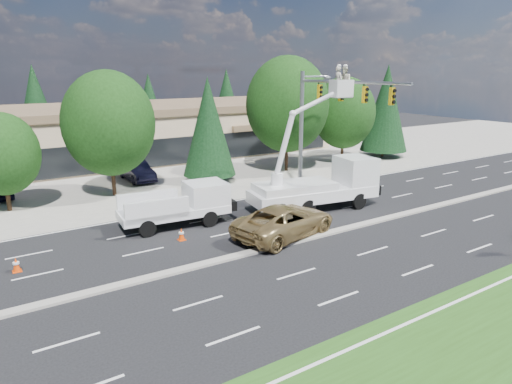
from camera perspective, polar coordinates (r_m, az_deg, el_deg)
ground at (r=23.76m, az=0.30°, el=-7.45°), size 140.00×140.00×0.00m
concrete_apron at (r=41.21m, az=-15.20°, el=1.76°), size 140.00×22.00×0.01m
road_median at (r=23.74m, az=0.30°, el=-7.31°), size 120.00×0.55×0.12m
strip_mall at (r=50.19m, az=-19.03°, el=7.05°), size 50.40×15.40×5.50m
tree_front_c at (r=33.81m, az=-29.19°, el=4.16°), size 4.71×4.71×6.54m
tree_front_d at (r=34.75m, az=-17.91°, el=8.14°), size 6.59×6.59×9.15m
tree_front_e at (r=37.73m, az=-5.96°, el=8.12°), size 4.36×4.36×8.59m
tree_front_f at (r=41.83m, az=3.94°, el=10.86°), size 7.48×7.48×10.38m
tree_front_g at (r=46.45m, az=10.94°, el=9.68°), size 6.13×6.13×8.51m
tree_front_h at (r=50.77m, az=15.92°, el=10.06°), size 4.92×4.92×9.69m
tree_back_b at (r=60.99m, az=-25.82°, el=9.95°), size 4.96×4.96×9.79m
tree_back_c at (r=64.40m, az=-13.18°, el=10.67°), size 4.39×4.39×8.65m
tree_back_d at (r=69.42m, az=-3.69°, el=11.59°), size 4.70×4.70×9.27m
signal_mast at (r=33.80m, az=8.07°, el=9.74°), size 2.76×10.16×9.00m
utility_pickup at (r=27.77m, az=-9.24°, el=-2.06°), size 6.64×3.03×2.47m
bucket_truck at (r=30.83m, az=8.35°, el=1.58°), size 9.06×4.04×9.43m
traffic_cone_a at (r=24.14m, az=-27.79°, el=-8.04°), size 0.40×0.40×0.70m
traffic_cone_b at (r=25.50m, az=-9.31°, el=-5.23°), size 0.40×0.40×0.70m
traffic_cone_c at (r=27.18m, az=-1.39°, el=-3.74°), size 0.40×0.40×0.70m
minivan at (r=25.65m, az=3.63°, el=-3.62°), size 6.96×4.33×1.80m
parked_car_east at (r=39.86m, az=-14.71°, el=2.57°), size 1.83×5.07×1.66m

